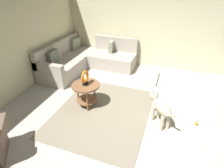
{
  "coord_description": "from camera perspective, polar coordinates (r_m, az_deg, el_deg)",
  "views": [
    {
      "loc": [
        -2.7,
        -0.52,
        2.5
      ],
      "look_at": [
        0.45,
        0.6,
        0.55
      ],
      "focal_mm": 29.37,
      "sensor_mm": 36.0,
      "label": 1
    }
  ],
  "objects": [
    {
      "name": "area_rug",
      "position": [
        3.98,
        -2.84,
        -8.62
      ],
      "size": [
        2.3,
        1.9,
        0.01
      ],
      "primitive_type": "cube",
      "color": "gray",
      "rests_on": "ground_plane"
    },
    {
      "name": "dog",
      "position": [
        3.61,
        14.9,
        -6.98
      ],
      "size": [
        0.69,
        0.58,
        0.63
      ],
      "rotation": [
        0.0,
        0.0,
        5.4
      ],
      "color": "beige",
      "rests_on": "ground_plane"
    },
    {
      "name": "side_table",
      "position": [
        3.98,
        -8.09,
        -1.67
      ],
      "size": [
        0.6,
        0.6,
        0.54
      ],
      "color": "brown",
      "rests_on": "ground_plane"
    },
    {
      "name": "torus_sculpture",
      "position": [
        3.83,
        -8.4,
        2.07
      ],
      "size": [
        0.28,
        0.08,
        0.33
      ],
      "color": "black",
      "rests_on": "side_table"
    },
    {
      "name": "dog_bed_mat",
      "position": [
        5.32,
        10.88,
        2.18
      ],
      "size": [
        0.8,
        0.6,
        0.09
      ],
      "primitive_type": "cube",
      "color": "beige",
      "rests_on": "ground_plane"
    },
    {
      "name": "sectional_couch",
      "position": [
        5.77,
        -8.19,
        7.45
      ],
      "size": [
        2.2,
        2.25,
        0.88
      ],
      "color": "#B2A899",
      "rests_on": "ground_plane"
    },
    {
      "name": "ground_plane",
      "position": [
        3.75,
        6.51,
        -12.84
      ],
      "size": [
        6.0,
        6.0,
        0.1
      ],
      "primitive_type": "cube",
      "color": "#B7B2A8"
    },
    {
      "name": "dog_toy_ball",
      "position": [
        4.01,
        24.75,
        -11.09
      ],
      "size": [
        0.07,
        0.07,
        0.07
      ],
      "primitive_type": "sphere",
      "color": "orange",
      "rests_on": "ground_plane"
    },
    {
      "name": "wall_right",
      "position": [
        5.78,
        14.74,
        17.85
      ],
      "size": [
        0.12,
        6.0,
        2.7
      ],
      "primitive_type": "cube",
      "color": "beige",
      "rests_on": "ground_plane"
    }
  ]
}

